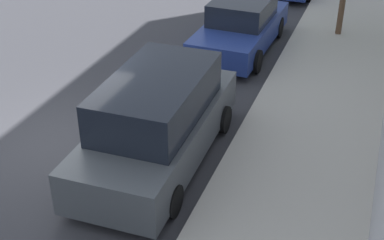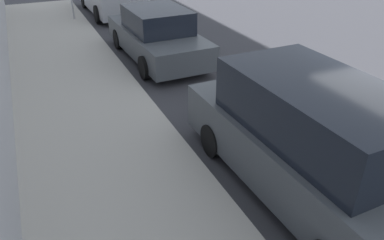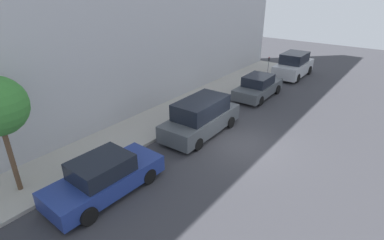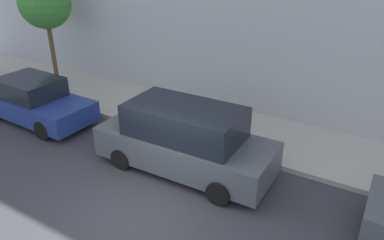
{
  "view_description": "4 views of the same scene",
  "coord_description": "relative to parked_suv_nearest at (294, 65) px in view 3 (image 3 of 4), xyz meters",
  "views": [
    {
      "loc": [
        6.02,
        -8.19,
        6.31
      ],
      "look_at": [
        2.89,
        0.3,
        1.0
      ],
      "focal_mm": 50.0,
      "sensor_mm": 36.0,
      "label": 1
    },
    {
      "loc": [
        5.87,
        3.77,
        4.0
      ],
      "look_at": [
        3.67,
        -1.09,
        1.0
      ],
      "focal_mm": 35.0,
      "sensor_mm": 36.0,
      "label": 2
    },
    {
      "loc": [
        -5.96,
        11.74,
        7.34
      ],
      "look_at": [
        2.28,
        0.86,
        1.0
      ],
      "focal_mm": 28.0,
      "sensor_mm": 36.0,
      "label": 3
    },
    {
      "loc": [
        -5.29,
        -4.59,
        5.82
      ],
      "look_at": [
        3.23,
        0.53,
        1.0
      ],
      "focal_mm": 35.0,
      "sensor_mm": 36.0,
      "label": 4
    }
  ],
  "objects": [
    {
      "name": "sidewalk",
      "position": [
        2.85,
        13.07,
        -0.86
      ],
      "size": [
        2.97,
        32.0,
        0.15
      ],
      "color": "#B2ADA3",
      "rests_on": "ground_plane"
    },
    {
      "name": "ground_plane",
      "position": [
        -2.14,
        13.07,
        -0.93
      ],
      "size": [
        60.0,
        60.0,
        0.0
      ],
      "primitive_type": "plane",
      "color": "#38383D"
    },
    {
      "name": "parked_suv_nearest",
      "position": [
        0.0,
        0.0,
        0.0
      ],
      "size": [
        2.08,
        4.84,
        1.98
      ],
      "color": "#B7BABF",
      "rests_on": "ground_plane"
    },
    {
      "name": "parked_sedan_fourth",
      "position": [
        0.05,
        19.45,
        -0.21
      ],
      "size": [
        1.93,
        4.55,
        1.54
      ],
      "color": "navy",
      "rests_on": "ground_plane"
    },
    {
      "name": "parking_meter_near",
      "position": [
        1.81,
        0.99,
        0.09
      ],
      "size": [
        0.11,
        0.15,
        1.42
      ],
      "color": "#ADADB2",
      "rests_on": "sidewalk"
    },
    {
      "name": "parked_sedan_second",
      "position": [
        0.14,
        6.37,
        -0.21
      ],
      "size": [
        1.92,
        4.54,
        1.54
      ],
      "color": "#4C5156",
      "rests_on": "ground_plane"
    },
    {
      "name": "parked_minivan_third",
      "position": [
        0.08,
        13.23,
        -0.01
      ],
      "size": [
        2.02,
        4.93,
        1.9
      ],
      "color": "#4C5156",
      "rests_on": "ground_plane"
    }
  ]
}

